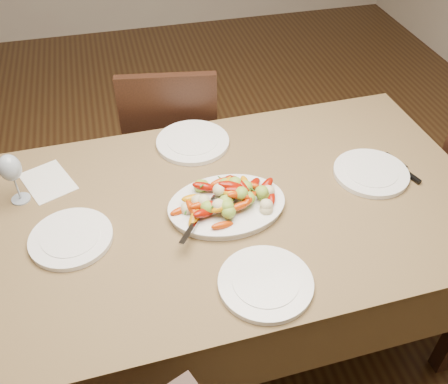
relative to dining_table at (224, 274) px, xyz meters
The scene contains 13 objects.
floor 0.48m from the dining_table, 106.93° to the left, with size 6.00×6.00×0.00m, color #382311.
dining_table is the anchor object (origin of this frame).
chair_far 0.81m from the dining_table, 94.55° to the left, with size 0.42×0.42×0.95m, color black, non-canonical shape.
serving_platter 0.39m from the dining_table, 78.76° to the right, with size 0.39×0.29×0.02m, color white.
roasted_vegetables 0.45m from the dining_table, 78.76° to the right, with size 0.32×0.22×0.09m, color #800D02, non-canonical shape.
serving_spoon 0.44m from the dining_table, 134.45° to the right, with size 0.28×0.06×0.03m, color #9EA0A8, non-canonical shape.
plate_left 0.65m from the dining_table, behind, with size 0.27×0.27×0.02m, color white.
plate_right 0.69m from the dining_table, ahead, with size 0.28×0.28×0.02m, color white.
plate_far 0.54m from the dining_table, 95.14° to the left, with size 0.29×0.29×0.02m, color white.
plate_near 0.53m from the dining_table, 84.53° to the right, with size 0.28×0.28×0.02m, color white.
wine_glass 0.86m from the dining_table, 163.53° to the left, with size 0.08×0.08×0.20m, color #8C99A5, non-canonical shape.
menu_card 0.76m from the dining_table, 154.93° to the left, with size 0.15×0.21×0.00m, color silver.
table_knife 0.80m from the dining_table, ahead, with size 0.02×0.20×0.01m, color #9EA0A8, non-canonical shape.
Camera 1 is at (-0.22, -1.51, 1.95)m, focal length 40.00 mm.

